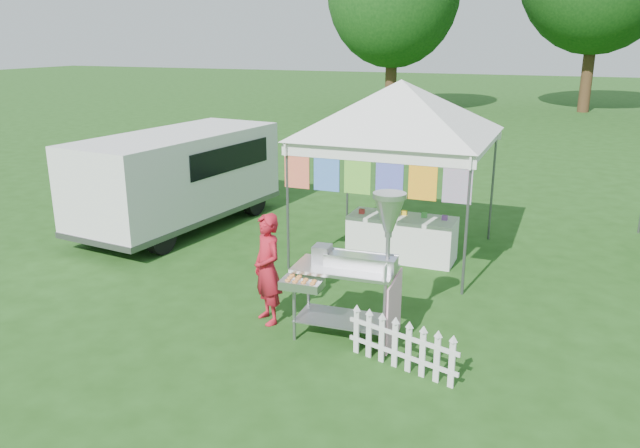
% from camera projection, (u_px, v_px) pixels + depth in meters
% --- Properties ---
extents(ground, '(120.00, 120.00, 0.00)m').
position_uv_depth(ground, '(321.00, 337.00, 7.93)').
color(ground, '#1E4614').
rests_on(ground, ground).
extents(canopy_main, '(4.24, 4.24, 3.45)m').
position_uv_depth(canopy_main, '(401.00, 80.00, 10.17)').
color(canopy_main, '#59595E').
rests_on(canopy_main, ground).
extents(donut_cart, '(1.37, 1.01, 1.92)m').
position_uv_depth(donut_cart, '(361.00, 256.00, 7.53)').
color(donut_cart, gray).
rests_on(donut_cart, ground).
extents(vendor, '(0.65, 0.62, 1.49)m').
position_uv_depth(vendor, '(267.00, 269.00, 8.17)').
color(vendor, '#AE1525').
rests_on(vendor, ground).
extents(cargo_van, '(2.31, 4.71, 1.88)m').
position_uv_depth(cargo_van, '(182.00, 176.00, 12.37)').
color(cargo_van, silver).
rests_on(cargo_van, ground).
extents(picket_fence, '(1.39, 0.43, 0.56)m').
position_uv_depth(picket_fence, '(402.00, 347.00, 7.09)').
color(picket_fence, silver).
rests_on(picket_fence, ground).
extents(display_table, '(1.80, 0.70, 0.75)m').
position_uv_depth(display_table, '(402.00, 238.00, 10.66)').
color(display_table, white).
rests_on(display_table, ground).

